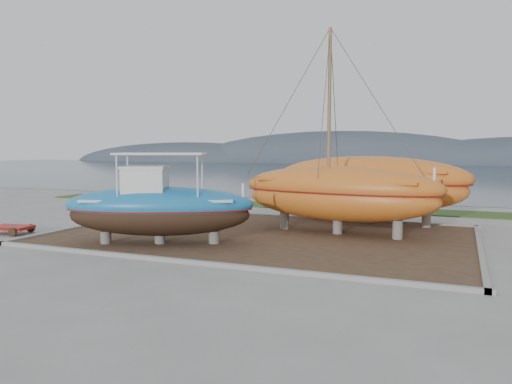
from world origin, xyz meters
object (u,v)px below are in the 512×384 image
at_px(red_trailer, 12,230).
at_px(orange_sailboat, 339,132).
at_px(orange_bare_hull, 368,190).
at_px(blue_caique, 159,198).
at_px(white_dinghy, 182,212).

bearing_deg(red_trailer, orange_sailboat, 13.09).
height_order(orange_bare_hull, red_trailer, orange_bare_hull).
height_order(blue_caique, white_dinghy, blue_caique).
bearing_deg(blue_caique, orange_sailboat, 16.99).
relative_size(orange_sailboat, red_trailer, 3.58).
xyz_separation_m(orange_sailboat, orange_bare_hull, (0.68, 4.00, -2.96)).
height_order(blue_caique, red_trailer, blue_caique).
bearing_deg(orange_bare_hull, blue_caique, -118.42).
bearing_deg(blue_caique, red_trailer, 160.35).
bearing_deg(orange_sailboat, blue_caique, -132.71).
xyz_separation_m(blue_caique, white_dinghy, (-2.15, 5.37, -1.28)).
xyz_separation_m(white_dinghy, red_trailer, (-5.72, -5.75, -0.46)).
distance_m(blue_caique, white_dinghy, 5.92).
bearing_deg(orange_bare_hull, orange_sailboat, -90.92).
bearing_deg(white_dinghy, red_trailer, -140.36).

